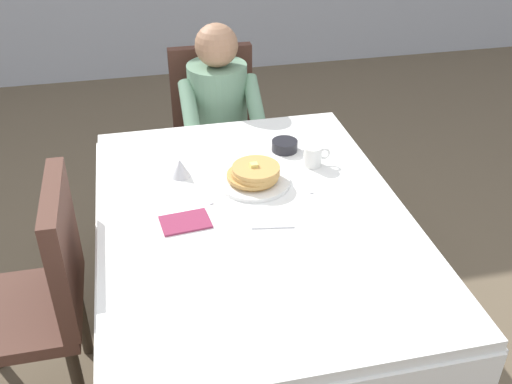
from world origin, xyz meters
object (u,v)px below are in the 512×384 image
(cup_coffee, at_px, (313,156))
(knife_right_of_plate, at_px, (302,180))
(breakfast_stack, at_px, (254,173))
(spoon_near_edge, at_px, (273,227))
(chair_diner, at_px, (215,124))
(diner_person, at_px, (219,113))
(plate_breakfast, at_px, (254,182))
(bowl_butter, at_px, (285,146))
(fork_left_of_plate, at_px, (206,191))
(syrup_pitcher, at_px, (180,168))
(chair_left_side, at_px, (42,288))
(dining_table_main, at_px, (254,233))

(cup_coffee, height_order, knife_right_of_plate, cup_coffee)
(breakfast_stack, height_order, spoon_near_edge, breakfast_stack)
(chair_diner, relative_size, spoon_near_edge, 6.20)
(diner_person, height_order, cup_coffee, diner_person)
(plate_breakfast, relative_size, bowl_butter, 2.55)
(bowl_butter, height_order, fork_left_of_plate, bowl_butter)
(syrup_pitcher, xyz_separation_m, fork_left_of_plate, (0.08, -0.14, -0.04))
(chair_diner, distance_m, cup_coffee, 0.96)
(plate_breakfast, distance_m, spoon_near_edge, 0.30)
(diner_person, relative_size, bowl_butter, 10.18)
(chair_left_side, distance_m, breakfast_stack, 0.88)
(spoon_near_edge, bearing_deg, cup_coffee, 64.93)
(chair_diner, height_order, syrup_pitcher, chair_diner)
(chair_diner, bearing_deg, breakfast_stack, 90.21)
(dining_table_main, relative_size, bowl_butter, 13.85)
(chair_diner, height_order, fork_left_of_plate, chair_diner)
(knife_right_of_plate, relative_size, spoon_near_edge, 1.33)
(syrup_pitcher, xyz_separation_m, spoon_near_edge, (0.27, -0.41, -0.04))
(chair_diner, xyz_separation_m, spoon_near_edge, (0.00, -1.27, 0.21))
(cup_coffee, xyz_separation_m, bowl_butter, (-0.08, 0.15, -0.02))
(knife_right_of_plate, bearing_deg, fork_left_of_plate, 86.04)
(fork_left_of_plate, relative_size, knife_right_of_plate, 0.90)
(plate_breakfast, height_order, breakfast_stack, breakfast_stack)
(chair_left_side, distance_m, cup_coffee, 1.15)
(breakfast_stack, bearing_deg, dining_table_main, -103.20)
(knife_right_of_plate, bearing_deg, plate_breakfast, 80.03)
(chair_left_side, xyz_separation_m, syrup_pitcher, (0.54, 0.31, 0.25))
(chair_left_side, bearing_deg, syrup_pitcher, -60.00)
(spoon_near_edge, bearing_deg, dining_table_main, 124.03)
(dining_table_main, height_order, breakfast_stack, breakfast_stack)
(diner_person, relative_size, breakfast_stack, 5.48)
(chair_left_side, relative_size, plate_breakfast, 3.32)
(cup_coffee, bearing_deg, diner_person, 110.16)
(chair_left_side, distance_m, syrup_pitcher, 0.67)
(diner_person, xyz_separation_m, syrup_pitcher, (-0.27, -0.70, 0.11))
(chair_diner, xyz_separation_m, breakfast_stack, (0.00, -0.97, 0.26))
(diner_person, xyz_separation_m, spoon_near_edge, (0.00, -1.11, 0.07))
(diner_person, relative_size, chair_left_side, 1.20)
(fork_left_of_plate, bearing_deg, cup_coffee, -80.55)
(cup_coffee, height_order, bowl_butter, cup_coffee)
(bowl_butter, bearing_deg, chair_left_side, -156.67)
(syrup_pitcher, relative_size, fork_left_of_plate, 0.44)
(chair_diner, xyz_separation_m, knife_right_of_plate, (0.19, -0.99, 0.21))
(knife_right_of_plate, bearing_deg, breakfast_stack, 80.14)
(cup_coffee, bearing_deg, fork_left_of_plate, -166.53)
(syrup_pitcher, bearing_deg, spoon_near_edge, -56.59)
(diner_person, height_order, knife_right_of_plate, diner_person)
(spoon_near_edge, bearing_deg, plate_breakfast, 99.55)
(plate_breakfast, relative_size, spoon_near_edge, 1.87)
(diner_person, bearing_deg, knife_right_of_plate, 102.93)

